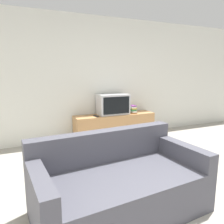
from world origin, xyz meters
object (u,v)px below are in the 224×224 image
at_px(tv_stand, 115,126).
at_px(remote_on_stand, 96,116).
at_px(couch, 119,186).
at_px(book_stack, 133,110).
at_px(television, 113,104).

xyz_separation_m(tv_stand, remote_on_stand, (-0.47, -0.08, 0.28)).
distance_m(couch, book_stack, 2.74).
height_order(tv_stand, television, television).
bearing_deg(remote_on_stand, book_stack, 1.44).
xyz_separation_m(television, book_stack, (0.45, -0.08, -0.14)).
bearing_deg(couch, television, 63.02).
distance_m(tv_stand, television, 0.49).
relative_size(tv_stand, couch, 0.99).
distance_m(television, book_stack, 0.48).
bearing_deg(book_stack, remote_on_stand, -178.56).
bearing_deg(television, couch, -112.61).
distance_m(tv_stand, book_stack, 0.55).
bearing_deg(tv_stand, television, 145.97).
bearing_deg(television, book_stack, -10.56).
bearing_deg(television, remote_on_stand, -166.20).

